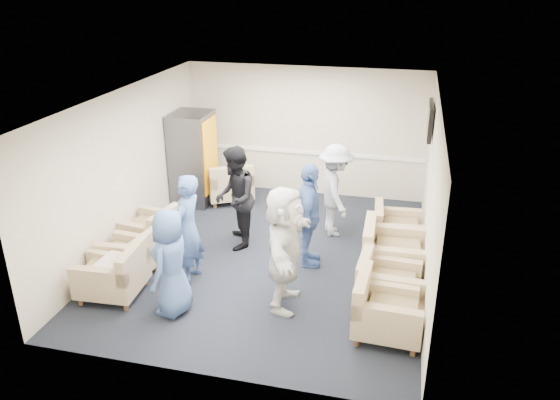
% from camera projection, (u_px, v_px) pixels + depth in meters
% --- Properties ---
extents(floor, '(6.00, 6.00, 0.00)m').
position_uv_depth(floor, '(269.00, 256.00, 9.20)').
color(floor, black).
rests_on(floor, ground).
extents(ceiling, '(6.00, 6.00, 0.00)m').
position_uv_depth(ceiling, '(268.00, 98.00, 8.15)').
color(ceiling, silver).
rests_on(ceiling, back_wall).
extents(back_wall, '(5.00, 0.02, 2.70)m').
position_uv_depth(back_wall, '(305.00, 132.00, 11.36)').
color(back_wall, beige).
rests_on(back_wall, floor).
extents(front_wall, '(5.00, 0.02, 2.70)m').
position_uv_depth(front_wall, '(200.00, 277.00, 5.99)').
color(front_wall, beige).
rests_on(front_wall, floor).
extents(left_wall, '(0.02, 6.00, 2.70)m').
position_uv_depth(left_wall, '(126.00, 169.00, 9.21)').
color(left_wall, beige).
rests_on(left_wall, floor).
extents(right_wall, '(0.02, 6.00, 2.70)m').
position_uv_depth(right_wall, '(431.00, 196.00, 8.13)').
color(right_wall, beige).
rests_on(right_wall, floor).
extents(chair_rail, '(4.98, 0.04, 0.06)m').
position_uv_depth(chair_rail, '(305.00, 152.00, 11.52)').
color(chair_rail, white).
rests_on(chair_rail, back_wall).
extents(tv, '(0.10, 1.00, 0.58)m').
position_uv_depth(tv, '(430.00, 120.00, 9.49)').
color(tv, black).
rests_on(tv, right_wall).
extents(armchair_left_near, '(0.91, 0.91, 0.69)m').
position_uv_depth(armchair_left_near, '(116.00, 275.00, 7.99)').
color(armchair_left_near, tan).
rests_on(armchair_left_near, floor).
extents(armchair_left_mid, '(0.87, 0.87, 0.63)m').
position_uv_depth(armchair_left_mid, '(128.00, 259.00, 8.47)').
color(armchair_left_mid, tan).
rests_on(armchair_left_mid, floor).
extents(armchair_left_far, '(0.94, 0.94, 0.65)m').
position_uv_depth(armchair_left_far, '(152.00, 232.00, 9.34)').
color(armchair_left_far, tan).
rests_on(armchair_left_far, floor).
extents(armchair_right_near, '(0.92, 0.92, 0.70)m').
position_uv_depth(armchair_right_near, '(384.00, 311.00, 7.14)').
color(armchair_right_near, tan).
rests_on(armchair_right_near, floor).
extents(armchair_right_midnear, '(0.90, 0.90, 0.68)m').
position_uv_depth(armchair_right_midnear, '(384.00, 287.00, 7.68)').
color(armchair_right_midnear, tan).
rests_on(armchair_right_midnear, floor).
extents(armchair_right_midfar, '(0.97, 0.97, 0.76)m').
position_uv_depth(armchair_right_midfar, '(389.00, 255.00, 8.46)').
color(armchair_right_midfar, tan).
rests_on(armchair_right_midfar, floor).
extents(armchair_right_far, '(0.87, 0.87, 0.65)m').
position_uv_depth(armchair_right_far, '(394.00, 231.00, 9.37)').
color(armchair_right_far, tan).
rests_on(armchair_right_far, floor).
extents(armchair_corner, '(1.23, 1.23, 0.72)m').
position_uv_depth(armchair_corner, '(229.00, 184.00, 11.29)').
color(armchair_corner, tan).
rests_on(armchair_corner, floor).
extents(vending_machine, '(0.76, 0.89, 1.87)m').
position_uv_depth(vending_machine, '(194.00, 158.00, 11.04)').
color(vending_machine, '#52525A').
rests_on(vending_machine, floor).
extents(backpack, '(0.29, 0.22, 0.48)m').
position_uv_depth(backpack, '(178.00, 237.00, 9.31)').
color(backpack, black).
rests_on(backpack, floor).
extents(pillow, '(0.39, 0.51, 0.14)m').
position_uv_depth(pillow, '(113.00, 264.00, 7.92)').
color(pillow, silver).
rests_on(pillow, armchair_left_near).
extents(person_front_left, '(0.57, 0.81, 1.55)m').
position_uv_depth(person_front_left, '(171.00, 263.00, 7.45)').
color(person_front_left, '#4363A2').
rests_on(person_front_left, floor).
extents(person_mid_left, '(0.47, 0.67, 1.73)m').
position_uv_depth(person_mid_left, '(188.00, 229.00, 8.21)').
color(person_mid_left, '#4363A2').
rests_on(person_mid_left, floor).
extents(person_back_left, '(0.89, 1.02, 1.79)m').
position_uv_depth(person_back_left, '(235.00, 198.00, 9.24)').
color(person_back_left, black).
rests_on(person_back_left, floor).
extents(person_back_right, '(0.99, 1.25, 1.69)m').
position_uv_depth(person_back_right, '(335.00, 191.00, 9.68)').
color(person_back_right, silver).
rests_on(person_back_right, floor).
extents(person_mid_right, '(0.59, 1.07, 1.73)m').
position_uv_depth(person_mid_right, '(309.00, 216.00, 8.65)').
color(person_mid_right, '#4363A2').
rests_on(person_mid_right, floor).
extents(person_front_right, '(0.63, 1.72, 1.83)m').
position_uv_depth(person_front_right, '(285.00, 248.00, 7.54)').
color(person_front_right, silver).
rests_on(person_front_right, floor).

